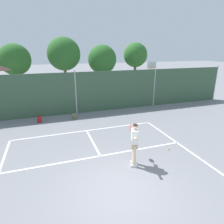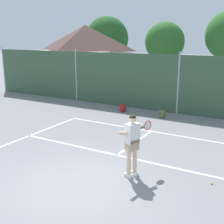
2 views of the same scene
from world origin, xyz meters
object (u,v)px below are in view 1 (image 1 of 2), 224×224
object	(u,v)px
tennis_player	(134,141)
tennis_ball	(168,149)
backpack_red	(39,119)
backpack_olive	(74,116)
basketball_hoop	(151,76)

from	to	relation	value
tennis_player	tennis_ball	bearing A→B (deg)	16.59
backpack_red	backpack_olive	size ratio (longest dim) A/B	1.00
tennis_ball	backpack_red	distance (m)	8.35
backpack_olive	tennis_ball	bearing A→B (deg)	-58.03
backpack_red	basketball_hoop	bearing A→B (deg)	15.59
tennis_player	backpack_olive	bearing A→B (deg)	102.98
tennis_ball	backpack_red	world-z (taller)	backpack_red
backpack_red	backpack_olive	distance (m)	2.28
backpack_red	tennis_ball	bearing A→B (deg)	-45.03
basketball_hoop	backpack_red	size ratio (longest dim) A/B	7.67
tennis_ball	backpack_olive	xyz separation A→B (m)	(-3.62, 5.81, 0.16)
backpack_olive	backpack_red	bearing A→B (deg)	177.49
tennis_player	backpack_olive	xyz separation A→B (m)	(-1.48, 6.44, -0.92)
tennis_player	backpack_red	size ratio (longest dim) A/B	4.01
tennis_ball	tennis_player	bearing A→B (deg)	-163.41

